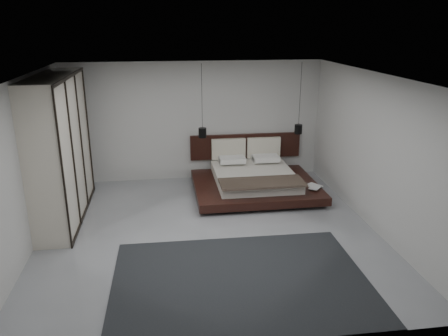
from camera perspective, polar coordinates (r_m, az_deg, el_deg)
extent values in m
plane|color=#94979C|center=(8.02, -1.87, -8.37)|extent=(6.00, 6.00, 0.00)
plane|color=white|center=(7.21, -2.11, 11.91)|extent=(6.00, 6.00, 0.00)
plane|color=#B6B6B4|center=(10.39, -3.81, 6.08)|extent=(6.00, 0.00, 6.00)
plane|color=#B6B6B4|center=(4.74, 2.05, -9.47)|extent=(6.00, 0.00, 6.00)
plane|color=#B6B6B4|center=(7.79, -24.50, 0.18)|extent=(0.00, 6.00, 6.00)
plane|color=#B6B6B4|center=(8.35, 18.94, 2.02)|extent=(0.00, 6.00, 6.00)
cube|color=black|center=(10.09, -20.52, 3.98)|extent=(0.05, 0.90, 2.60)
cube|color=black|center=(9.77, 4.10, -3.10)|extent=(2.12, 1.73, 0.08)
cube|color=black|center=(9.72, 4.11, -2.42)|extent=(2.70, 2.21, 0.17)
cube|color=silver|center=(9.77, 3.98, -1.10)|extent=(1.73, 1.93, 0.21)
cube|color=black|center=(9.04, 4.99, -1.90)|extent=(1.75, 0.67, 0.05)
cube|color=white|center=(10.34, 0.96, 1.02)|extent=(0.60, 0.39, 0.12)
cube|color=white|center=(10.49, 5.33, 1.20)|extent=(0.60, 0.39, 0.12)
cube|color=white|center=(10.19, 1.08, 1.11)|extent=(0.60, 0.39, 0.12)
cube|color=white|center=(10.35, 5.51, 1.30)|extent=(0.60, 0.39, 0.12)
cube|color=black|center=(10.66, 2.82, 2.89)|extent=(2.70, 0.08, 0.60)
cube|color=beige|center=(10.51, 0.59, 2.51)|extent=(0.82, 0.10, 0.50)
cube|color=beige|center=(10.68, 5.20, 2.68)|extent=(0.82, 0.10, 0.50)
imported|color=#99724C|center=(9.55, 11.25, -2.49)|extent=(0.38, 0.40, 0.03)
imported|color=#99724C|center=(9.51, 11.21, -2.41)|extent=(0.33, 0.34, 0.02)
cylinder|color=black|center=(9.61, -2.91, 9.31)|extent=(0.01, 0.01, 1.41)
cylinder|color=black|center=(9.77, -2.83, 4.62)|extent=(0.18, 0.18, 0.22)
cylinder|color=#FFE0B2|center=(9.79, -2.82, 4.09)|extent=(0.13, 0.13, 0.01)
cylinder|color=black|center=(10.06, 9.93, 9.49)|extent=(0.01, 0.01, 1.40)
cylinder|color=black|center=(10.21, 9.68, 5.02)|extent=(0.17, 0.17, 0.21)
cylinder|color=#FFE0B2|center=(10.23, 9.66, 4.52)|extent=(0.13, 0.13, 0.01)
cube|color=beige|center=(8.75, -20.69, 2.34)|extent=(0.63, 2.74, 2.74)
cube|color=black|center=(8.44, -19.52, 11.21)|extent=(0.03, 2.74, 0.06)
cube|color=black|center=(9.13, -17.73, -5.64)|extent=(0.03, 2.74, 0.06)
cube|color=black|center=(7.40, -20.32, -0.44)|extent=(0.03, 0.05, 2.74)
cube|color=black|center=(8.26, -19.10, 1.59)|extent=(0.03, 0.05, 2.74)
cube|color=black|center=(9.12, -18.11, 3.24)|extent=(0.03, 0.05, 2.74)
cube|color=black|center=(9.99, -17.29, 4.59)|extent=(0.03, 0.05, 2.74)
cube|color=black|center=(6.64, 2.17, -14.49)|extent=(3.79, 2.73, 0.02)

